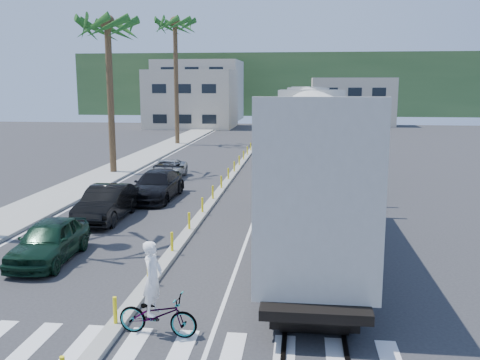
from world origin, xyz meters
The scene contains 15 objects.
ground centered at (0.00, 0.00, 0.00)m, with size 140.00×140.00×0.00m, color #28282B.
sidewalk centered at (-8.50, 25.00, 0.07)m, with size 3.00×90.00×0.15m, color gray.
rails centered at (5.00, 28.00, 0.03)m, with size 1.56×100.00×0.06m.
median centered at (0.00, 19.96, 0.09)m, with size 0.45×60.00×0.85m.
crosswalk centered at (0.00, -2.00, 0.01)m, with size 14.00×2.20×0.01m, color silver.
lane_markings centered at (-2.15, 25.00, 0.00)m, with size 9.42×90.00×0.01m.
freight_train centered at (5.00, 25.91, 2.91)m, with size 3.00×60.94×5.85m.
palm_trees centered at (-8.10, 22.70, 10.81)m, with size 3.50×37.20×13.75m.
buildings centered at (-6.41, 71.66, 4.36)m, with size 38.00×27.00×10.00m.
hillside centered at (0.00, 100.00, 6.00)m, with size 80.00×20.00×12.00m, color #385628.
car_lead centered at (-4.10, 3.86, 0.73)m, with size 1.92×4.38×1.47m, color black.
car_second centered at (-4.17, 9.63, 0.78)m, with size 1.70×4.75×1.56m, color black.
car_third centered at (-3.10, 14.25, 0.76)m, with size 2.27×5.28×1.51m, color black.
car_rear centered at (-4.12, 20.40, 0.62)m, with size 2.10×4.47×1.23m, color #B6B8BB.
cyclist centered at (1.14, -1.20, 0.77)m, with size 1.12×2.17×2.40m.
Camera 1 is at (4.59, -13.24, 6.13)m, focal length 40.00 mm.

